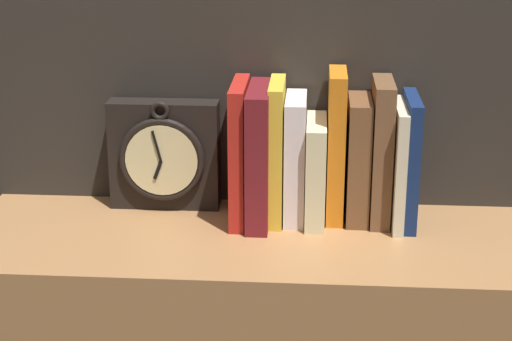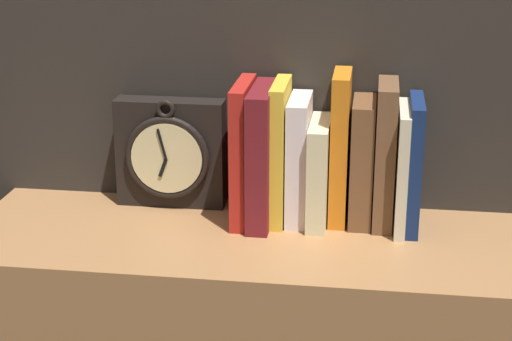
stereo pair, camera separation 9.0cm
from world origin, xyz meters
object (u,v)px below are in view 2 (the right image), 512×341
(clock, at_px, (170,153))
(book_slot6_brown, at_px, (362,162))
(book_slot9_navy, at_px, (414,164))
(book_slot1_maroon, at_px, (261,155))
(book_slot4_cream, at_px, (319,172))
(book_slot7_brown, at_px, (385,154))
(book_slot0_red, at_px, (243,152))
(book_slot2_yellow, at_px, (280,152))
(book_slot3_white, at_px, (299,159))
(book_slot8_cream, at_px, (402,168))
(book_slot5_orange, at_px, (340,148))

(clock, distance_m, book_slot6_brown, 0.34)
(book_slot6_brown, bearing_deg, book_slot9_navy, -6.99)
(book_slot1_maroon, distance_m, book_slot4_cream, 0.10)
(book_slot1_maroon, relative_size, book_slot7_brown, 0.96)
(book_slot0_red, bearing_deg, book_slot4_cream, 1.87)
(book_slot0_red, bearing_deg, clock, 162.23)
(book_slot4_cream, bearing_deg, book_slot6_brown, 9.20)
(book_slot7_brown, bearing_deg, book_slot1_maroon, -175.01)
(book_slot9_navy, bearing_deg, book_slot1_maroon, -177.59)
(book_slot0_red, relative_size, book_slot9_navy, 1.09)
(book_slot0_red, xyz_separation_m, book_slot6_brown, (0.20, 0.02, -0.01))
(book_slot2_yellow, xyz_separation_m, book_slot4_cream, (0.07, -0.00, -0.03))
(book_slot3_white, height_order, book_slot6_brown, book_slot3_white)
(book_slot1_maroon, bearing_deg, book_slot9_navy, 2.41)
(book_slot8_cream, relative_size, book_slot9_navy, 0.94)
(clock, xyz_separation_m, book_slot8_cream, (0.41, -0.04, 0.01))
(book_slot6_brown, relative_size, book_slot9_navy, 0.97)
(book_slot9_navy, bearing_deg, book_slot4_cream, -179.58)
(book_slot3_white, relative_size, book_slot8_cream, 1.04)
(book_slot7_brown, bearing_deg, book_slot9_navy, -8.77)
(book_slot3_white, distance_m, book_slot6_brown, 0.11)
(book_slot2_yellow, distance_m, book_slot5_orange, 0.10)
(book_slot4_cream, xyz_separation_m, book_slot9_navy, (0.16, 0.00, 0.02))
(book_slot2_yellow, bearing_deg, book_slot3_white, 5.85)
(book_slot0_red, distance_m, book_slot3_white, 0.10)
(book_slot4_cream, xyz_separation_m, book_slot6_brown, (0.07, 0.01, 0.02))
(book_slot5_orange, xyz_separation_m, book_slot7_brown, (0.08, -0.01, -0.01))
(clock, xyz_separation_m, book_slot7_brown, (0.38, -0.03, 0.03))
(book_slot2_yellow, distance_m, book_slot7_brown, 0.18)
(book_slot3_white, xyz_separation_m, book_slot4_cream, (0.04, -0.01, -0.02))
(book_slot0_red, xyz_separation_m, book_slot4_cream, (0.13, 0.00, -0.03))
(book_slot3_white, height_order, book_slot5_orange, book_slot5_orange)
(book_slot1_maroon, xyz_separation_m, book_slot2_yellow, (0.03, 0.01, 0.00))
(book_slot4_cream, relative_size, book_slot7_brown, 0.72)
(book_slot2_yellow, bearing_deg, book_slot5_orange, 6.03)
(book_slot1_maroon, relative_size, book_slot5_orange, 0.91)
(book_slot4_cream, relative_size, book_slot9_navy, 0.80)
(book_slot7_brown, height_order, book_slot9_navy, book_slot7_brown)
(book_slot3_white, distance_m, book_slot5_orange, 0.07)
(book_slot7_brown, relative_size, book_slot8_cream, 1.18)
(book_slot2_yellow, relative_size, book_slot9_navy, 1.09)
(book_slot1_maroon, height_order, book_slot7_brown, book_slot7_brown)
(book_slot6_brown, xyz_separation_m, book_slot8_cream, (0.07, -0.01, -0.00))
(book_slot2_yellow, bearing_deg, book_slot4_cream, -3.37)
(book_slot5_orange, xyz_separation_m, book_slot8_cream, (0.10, -0.02, -0.03))
(book_slot2_yellow, distance_m, book_slot3_white, 0.03)
(book_slot4_cream, distance_m, book_slot7_brown, 0.12)
(clock, xyz_separation_m, book_slot0_red, (0.14, -0.04, 0.02))
(clock, bearing_deg, book_slot2_yellow, -10.18)
(book_slot4_cream, relative_size, book_slot6_brown, 0.83)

